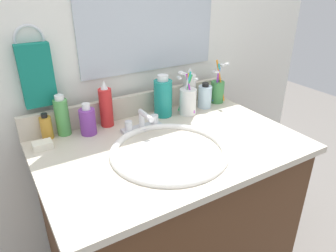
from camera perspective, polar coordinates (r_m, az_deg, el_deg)
vanity_cabinet at (r=1.35m, az=0.44°, el=-18.24°), size 0.87×0.55×0.76m
countertop at (r=1.11m, az=0.50°, el=-3.66°), size 0.91×0.60×0.02m
backsplash at (r=1.32m, az=-6.06°, el=3.86°), size 0.91×0.02×0.09m
back_wall at (r=1.44m, az=-6.80°, el=-1.91°), size 2.01×0.04×1.30m
towel_ring at (r=1.18m, az=-23.89°, el=14.18°), size 0.10×0.01×0.10m
hand_towel at (r=1.19m, az=-22.70°, el=8.43°), size 0.11×0.04×0.22m
sink_basin at (r=1.07m, az=0.24°, el=-6.22°), size 0.40×0.40×0.11m
faucet at (r=1.19m, az=-4.63°, el=0.47°), size 0.16×0.10×0.08m
bottle_oil_amber at (r=1.20m, az=-21.21°, el=-0.20°), size 0.04×0.04×0.10m
bottle_mouthwash_teal at (r=1.29m, az=-0.92°, el=5.23°), size 0.08×0.08×0.17m
bottle_gel_clear at (r=1.40m, az=6.70°, el=5.38°), size 0.06×0.06×0.11m
bottle_spray_red at (r=1.22m, az=-11.21°, el=3.54°), size 0.05×0.05×0.18m
bottle_lotion_white at (r=1.40m, az=3.88°, el=6.68°), size 0.06×0.06×0.18m
bottle_toner_green at (r=1.20m, az=-18.66°, el=1.68°), size 0.05×0.05×0.15m
bottle_cream_purple at (r=1.18m, az=-14.37°, el=0.90°), size 0.06×0.06×0.12m
cup_white_ceramic at (r=1.31m, az=3.59°, el=4.66°), size 0.07×0.09×0.19m
cup_green at (r=1.46m, az=8.96°, el=6.37°), size 0.06×0.07×0.20m
soap_bar at (r=1.15m, az=-21.82°, el=-3.23°), size 0.06×0.04×0.02m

